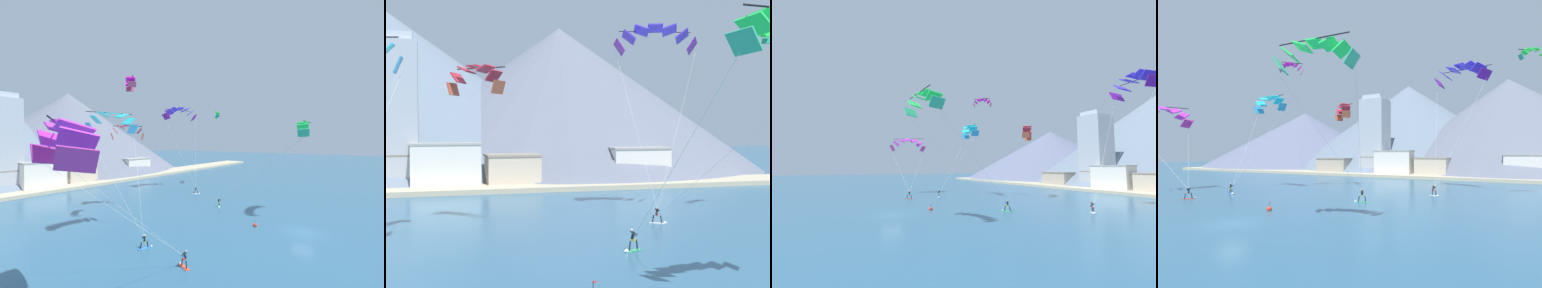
% 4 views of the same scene
% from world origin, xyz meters
% --- Properties ---
extents(ground_plane, '(400.00, 400.00, 0.00)m').
position_xyz_m(ground_plane, '(0.00, 0.00, 0.00)').
color(ground_plane, '#2D5B7A').
extents(kitesurfer_near_lead, '(1.73, 1.15, 1.70)m').
position_xyz_m(kitesurfer_near_lead, '(4.36, 15.25, 0.48)').
color(kitesurfer_near_lead, '#33B266').
rests_on(kitesurfer_near_lead, ground).
extents(kitesurfer_near_trail, '(1.00, 1.77, 1.68)m').
position_xyz_m(kitesurfer_near_trail, '(-16.36, 6.81, 0.47)').
color(kitesurfer_near_trail, '#E54C33').
rests_on(kitesurfer_near_trail, ground).
extents(kitesurfer_mid_center, '(1.77, 1.00, 1.68)m').
position_xyz_m(kitesurfer_mid_center, '(-15.61, 12.68, 0.46)').
color(kitesurfer_mid_center, '#337FDB').
rests_on(kitesurfer_mid_center, ground).
extents(kitesurfer_far_left, '(1.58, 1.44, 1.65)m').
position_xyz_m(kitesurfer_far_left, '(11.08, 25.02, 0.46)').
color(kitesurfer_far_left, white).
rests_on(kitesurfer_far_left, ground).
extents(parafoil_kite_near_lead, '(7.08, 14.96, 13.62)m').
position_xyz_m(parafoil_kite_near_lead, '(7.29, 1.83, 13.93)').
color(parafoil_kite_near_lead, '#31AD79').
extents(parafoil_kite_near_trail, '(12.45, 8.47, 12.10)m').
position_xyz_m(parafoil_kite_near_trail, '(-26.56, 8.74, 12.02)').
color(parafoil_kite_near_trail, '#BB3094').
extents(parafoil_kite_mid_center, '(6.85, 8.06, 14.37)m').
position_xyz_m(parafoil_kite_mid_center, '(-14.92, 19.57, 14.54)').
color(parafoil_kite_mid_center, '#3392C4').
extents(parafoil_kite_far_left, '(8.89, 9.32, 18.79)m').
position_xyz_m(parafoil_kite_far_left, '(13.75, 32.07, 18.76)').
color(parafoil_kite_far_left, '#67118E').
extents(parafoil_kite_distant_high_outer, '(3.14, 3.84, 1.72)m').
position_xyz_m(parafoil_kite_distant_high_outer, '(-11.14, 20.66, 20.27)').
color(parafoil_kite_distant_high_outer, '#B84467').
extents(parafoil_kite_distant_low_drift, '(5.08, 5.07, 2.67)m').
position_xyz_m(parafoil_kite_distant_low_drift, '(-5.63, 28.14, 13.69)').
color(parafoil_kite_distant_low_drift, '#C05133').
extents(parafoil_kite_distant_mid_solo, '(3.68, 2.93, 1.57)m').
position_xyz_m(parafoil_kite_distant_mid_solo, '(23.31, 27.09, 18.89)').
color(parafoil_kite_distant_mid_solo, teal).
extents(race_marker_buoy, '(0.56, 0.56, 1.02)m').
position_xyz_m(race_marker_buoy, '(-1.54, 5.90, 0.16)').
color(race_marker_buoy, red).
rests_on(race_marker_buoy, ground).
extents(shoreline_strip, '(180.00, 10.00, 0.70)m').
position_xyz_m(shoreline_strip, '(0.00, 56.23, 0.35)').
color(shoreline_strip, '#BCAD8E').
rests_on(shoreline_strip, ground).
extents(shore_building_harbour_front, '(6.40, 4.39, 5.14)m').
position_xyz_m(shore_building_harbour_front, '(-14.63, 60.44, 2.58)').
color(shore_building_harbour_front, '#A89E8E').
rests_on(shore_building_harbour_front, ground).
extents(shore_building_promenade_mid, '(9.85, 7.02, 4.65)m').
position_xyz_m(shore_building_promenade_mid, '(-26.95, 60.04, 2.34)').
color(shore_building_promenade_mid, '#A89E8E').
rests_on(shore_building_promenade_mid, ground).
extents(shore_building_quay_east, '(8.09, 6.12, 5.04)m').
position_xyz_m(shore_building_quay_east, '(2.52, 58.96, 2.53)').
color(shore_building_quay_east, beige).
rests_on(shore_building_quay_east, ground).
extents(shore_building_quay_west, '(9.87, 7.09, 5.86)m').
position_xyz_m(shore_building_quay_west, '(23.29, 60.72, 2.94)').
color(shore_building_quay_west, silver).
rests_on(shore_building_quay_west, ground).
extents(shore_building_old_town, '(10.08, 4.65, 6.84)m').
position_xyz_m(shore_building_old_town, '(-7.30, 57.74, 3.43)').
color(shore_building_old_town, silver).
rests_on(shore_building_old_town, ground).
extents(highrise_tower, '(7.00, 7.00, 22.78)m').
position_xyz_m(highrise_tower, '(-14.57, 61.74, 11.18)').
color(highrise_tower, '#A8ADB7').
rests_on(highrise_tower, ground).
extents(mountain_peak_west_ridge, '(97.20, 97.20, 34.41)m').
position_xyz_m(mountain_peak_west_ridge, '(-18.02, 103.71, 17.20)').
color(mountain_peak_west_ridge, slate).
rests_on(mountain_peak_west_ridge, ground).
extents(mountain_peak_central_summit, '(89.00, 89.00, 31.45)m').
position_xyz_m(mountain_peak_central_summit, '(19.16, 96.95, 15.72)').
color(mountain_peak_central_summit, slate).
rests_on(mountain_peak_central_summit, ground).
extents(mountain_peak_east_shoulder, '(92.14, 92.14, 25.50)m').
position_xyz_m(mountain_peak_east_shoulder, '(-67.25, 97.36, 12.75)').
color(mountain_peak_east_shoulder, slate).
rests_on(mountain_peak_east_shoulder, ground).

